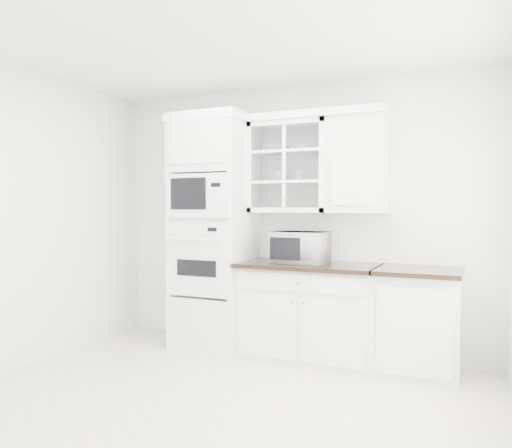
% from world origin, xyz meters
% --- Properties ---
extents(ground, '(4.00, 3.50, 0.01)m').
position_xyz_m(ground, '(0.00, 0.00, 0.01)').
color(ground, beige).
rests_on(ground, ground).
extents(room_shell, '(4.00, 3.50, 2.70)m').
position_xyz_m(room_shell, '(0.00, 0.43, 1.78)').
color(room_shell, white).
rests_on(room_shell, ground).
extents(oven_column, '(0.76, 0.68, 2.40)m').
position_xyz_m(oven_column, '(-0.75, 1.42, 1.20)').
color(oven_column, white).
rests_on(oven_column, ground).
extents(base_cabinet_run, '(1.32, 0.67, 0.92)m').
position_xyz_m(base_cabinet_run, '(0.28, 1.45, 0.46)').
color(base_cabinet_run, white).
rests_on(base_cabinet_run, ground).
extents(extra_base_cabinet, '(0.72, 0.67, 0.92)m').
position_xyz_m(extra_base_cabinet, '(1.28, 1.45, 0.46)').
color(extra_base_cabinet, white).
rests_on(extra_base_cabinet, ground).
extents(upper_cabinet_glass, '(0.80, 0.33, 0.90)m').
position_xyz_m(upper_cabinet_glass, '(0.03, 1.58, 1.85)').
color(upper_cabinet_glass, white).
rests_on(upper_cabinet_glass, room_shell).
extents(upper_cabinet_solid, '(0.55, 0.33, 0.90)m').
position_xyz_m(upper_cabinet_solid, '(0.71, 1.58, 1.85)').
color(upper_cabinet_solid, white).
rests_on(upper_cabinet_solid, room_shell).
extents(crown_molding, '(2.14, 0.38, 0.07)m').
position_xyz_m(crown_molding, '(-0.07, 1.56, 2.33)').
color(crown_molding, white).
rests_on(crown_molding, room_shell).
extents(countertop_microwave, '(0.52, 0.43, 0.30)m').
position_xyz_m(countertop_microwave, '(0.18, 1.45, 1.07)').
color(countertop_microwave, white).
rests_on(countertop_microwave, base_cabinet_run).
extents(bowl_a, '(0.27, 0.27, 0.06)m').
position_xyz_m(bowl_a, '(-0.12, 1.60, 2.04)').
color(bowl_a, white).
rests_on(bowl_a, upper_cabinet_glass).
extents(bowl_b, '(0.21, 0.21, 0.05)m').
position_xyz_m(bowl_b, '(0.15, 1.60, 2.04)').
color(bowl_b, white).
rests_on(bowl_b, upper_cabinet_glass).
extents(cup_a, '(0.18, 0.18, 0.11)m').
position_xyz_m(cup_a, '(-0.08, 1.59, 1.76)').
color(cup_a, white).
rests_on(cup_a, upper_cabinet_glass).
extents(cup_b, '(0.13, 0.13, 0.10)m').
position_xyz_m(cup_b, '(0.13, 1.58, 1.76)').
color(cup_b, white).
rests_on(cup_b, upper_cabinet_glass).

